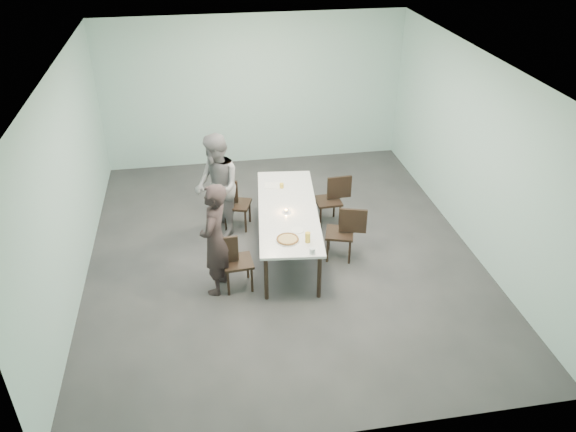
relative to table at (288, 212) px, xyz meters
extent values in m
plane|color=#333335|center=(-0.10, -0.06, -0.69)|extent=(7.00, 7.00, 0.00)
cube|color=#A4CEC8|center=(-0.10, 3.44, 0.81)|extent=(6.00, 0.02, 3.00)
cube|color=#A4CEC8|center=(-0.10, -3.56, 0.81)|extent=(6.00, 0.02, 3.00)
cube|color=#A4CEC8|center=(-3.10, -0.06, 0.81)|extent=(0.02, 7.00, 3.00)
cube|color=#A4CEC8|center=(2.90, -0.06, 0.81)|extent=(0.02, 7.00, 3.00)
cube|color=white|center=(-0.10, -0.06, 2.31)|extent=(6.00, 7.00, 0.02)
cube|color=white|center=(0.00, 0.00, 0.04)|extent=(1.18, 2.68, 0.04)
cylinder|color=black|center=(-0.50, -1.17, -0.34)|extent=(0.06, 0.06, 0.71)
cylinder|color=black|center=(-0.23, 1.25, -0.34)|extent=(0.06, 0.06, 0.71)
cylinder|color=black|center=(0.23, -1.25, -0.34)|extent=(0.06, 0.06, 0.71)
cylinder|color=black|center=(0.50, 1.17, -0.34)|extent=(0.06, 0.06, 0.71)
cube|color=black|center=(-0.87, -0.82, -0.26)|extent=(0.45, 0.45, 0.04)
cube|color=black|center=(-1.06, -0.84, -0.02)|extent=(0.42, 0.07, 0.40)
cylinder|color=black|center=(-1.02, -1.00, -0.49)|extent=(0.04, 0.04, 0.41)
cylinder|color=black|center=(-1.05, -0.66, -0.49)|extent=(0.04, 0.04, 0.41)
cylinder|color=black|center=(-0.69, -0.98, -0.49)|extent=(0.04, 0.04, 0.41)
cylinder|color=black|center=(-0.71, -0.64, -0.49)|extent=(0.04, 0.04, 0.41)
cube|color=black|center=(-0.72, 0.84, -0.26)|extent=(0.53, 0.53, 0.04)
cube|color=black|center=(-0.90, 0.90, -0.02)|extent=(0.41, 0.17, 0.40)
cylinder|color=black|center=(-0.94, 0.73, -0.49)|extent=(0.04, 0.04, 0.41)
cylinder|color=black|center=(-0.83, 1.05, -0.49)|extent=(0.04, 0.04, 0.41)
cylinder|color=black|center=(-0.61, 0.63, -0.49)|extent=(0.04, 0.04, 0.41)
cylinder|color=black|center=(-0.51, 0.95, -0.49)|extent=(0.04, 0.04, 0.41)
cube|color=black|center=(0.76, -0.32, -0.26)|extent=(0.52, 0.52, 0.04)
cube|color=black|center=(0.94, -0.38, -0.02)|extent=(0.41, 0.16, 0.40)
cylinder|color=black|center=(0.97, -0.21, -0.49)|extent=(0.04, 0.04, 0.41)
cylinder|color=black|center=(0.87, -0.54, -0.49)|extent=(0.04, 0.04, 0.41)
cylinder|color=black|center=(0.64, -0.11, -0.49)|extent=(0.04, 0.04, 0.41)
cylinder|color=black|center=(0.54, -0.44, -0.49)|extent=(0.04, 0.04, 0.41)
cube|color=black|center=(0.81, 0.70, -0.26)|extent=(0.44, 0.44, 0.04)
cube|color=black|center=(1.00, 0.71, -0.02)|extent=(0.42, 0.06, 0.40)
cylinder|color=black|center=(0.97, 0.87, -0.49)|extent=(0.04, 0.04, 0.41)
cylinder|color=black|center=(0.99, 0.53, -0.49)|extent=(0.04, 0.04, 0.41)
cylinder|color=black|center=(0.63, 0.86, -0.49)|extent=(0.04, 0.04, 0.41)
cylinder|color=black|center=(0.65, 0.52, -0.49)|extent=(0.04, 0.04, 0.41)
imported|color=black|center=(-1.16, -0.82, 0.15)|extent=(0.59, 0.72, 1.69)
imported|color=slate|center=(-1.04, 0.69, 0.18)|extent=(0.85, 0.98, 1.75)
cylinder|color=white|center=(-0.15, -0.87, 0.06)|extent=(0.34, 0.34, 0.01)
cylinder|color=#D5BD79|center=(-0.15, -0.87, 0.08)|extent=(0.30, 0.30, 0.01)
torus|color=brown|center=(-0.15, -0.87, 0.08)|extent=(0.32, 0.32, 0.03)
cylinder|color=white|center=(0.03, -0.64, 0.06)|extent=(0.18, 0.18, 0.01)
cylinder|color=gold|center=(0.12, -0.95, 0.13)|extent=(0.08, 0.08, 0.15)
cylinder|color=silver|center=(0.13, -1.25, 0.10)|extent=(0.08, 0.08, 0.09)
cylinder|color=silver|center=(-0.04, -0.10, 0.07)|extent=(0.06, 0.06, 0.03)
cylinder|color=orange|center=(-0.04, -0.10, 0.10)|extent=(0.04, 0.04, 0.01)
cylinder|color=gold|center=(0.02, 0.70, 0.10)|extent=(0.07, 0.07, 0.08)
cube|color=silver|center=(-0.11, 0.80, 0.06)|extent=(0.32, 0.25, 0.01)
camera|label=1|loc=(-1.25, -7.37, 4.40)|focal=35.00mm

